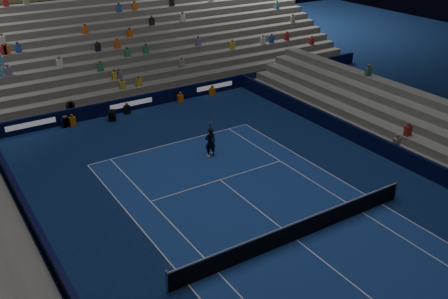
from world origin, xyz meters
name	(u,v)px	position (x,y,z in m)	size (l,w,h in m)	color
ground	(296,240)	(0.00, 0.00, 0.00)	(90.00, 90.00, 0.00)	#0C1F4B
court_surface	(296,240)	(0.00, 0.00, 0.01)	(10.97, 23.77, 0.01)	navy
sponsor_barrier_far	(131,104)	(0.00, 18.50, 0.50)	(44.00, 0.25, 1.00)	black
sponsor_barrier_east	(438,174)	(9.70, 0.00, 0.50)	(0.25, 37.00, 1.00)	black
grandstand_main	(83,37)	(0.00, 27.90, 3.38)	(44.00, 15.20, 11.20)	#62625D
tennis_net	(297,230)	(0.00, 0.00, 0.50)	(12.90, 0.10, 1.10)	#B2B2B7
tennis_player	(210,142)	(1.07, 9.17, 0.88)	(0.64, 0.42, 1.77)	black
broadcast_camera	(112,115)	(-1.82, 17.46, 0.35)	(0.68, 1.05, 0.67)	black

